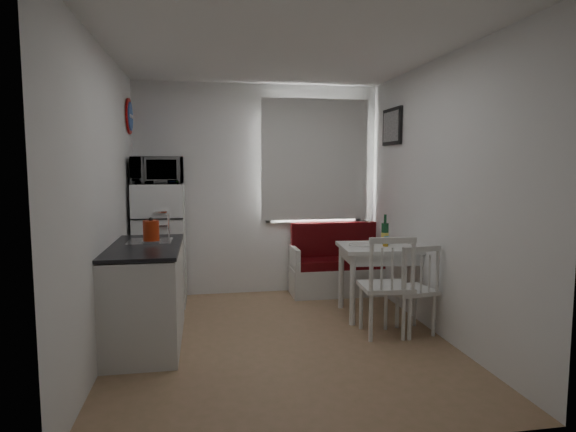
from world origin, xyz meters
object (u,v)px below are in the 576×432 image
at_px(kettle, 151,231).
at_px(chair_left, 389,275).
at_px(kitchen_counter, 146,294).
at_px(chair_right, 414,280).
at_px(fridge, 160,245).
at_px(bench, 339,270).
at_px(microwave, 158,170).
at_px(wine_bottle, 385,229).
at_px(dining_table, 388,253).

bearing_deg(kettle, chair_left, -8.82).
height_order(kitchen_counter, chair_right, kitchen_counter).
bearing_deg(chair_left, chair_right, 6.15).
bearing_deg(fridge, bench, 2.87).
height_order(microwave, wine_bottle, microwave).
relative_size(fridge, kettle, 6.11).
distance_m(chair_right, kettle, 2.47).
bearing_deg(fridge, chair_right, -31.52).
distance_m(fridge, wine_bottle, 2.55).
height_order(chair_right, kettle, kettle).
bearing_deg(fridge, wine_bottle, -16.75).
relative_size(bench, kettle, 5.38).
relative_size(bench, chair_right, 2.65).
height_order(bench, wine_bottle, wine_bottle).
bearing_deg(chair_left, microwave, 150.28).
relative_size(kitchen_counter, fridge, 0.94).
xyz_separation_m(chair_left, kettle, (-2.15, 0.33, 0.42)).
distance_m(bench, wine_bottle, 1.08).
distance_m(bench, chair_left, 1.64).
bearing_deg(dining_table, kitchen_counter, -165.42).
relative_size(fridge, wine_bottle, 4.36).
bearing_deg(wine_bottle, dining_table, -90.00).
relative_size(kitchen_counter, kettle, 5.76).
bearing_deg(kitchen_counter, microwave, 89.06).
bearing_deg(kettle, chair_right, -7.69).
relative_size(kitchen_counter, wine_bottle, 4.11).
bearing_deg(fridge, chair_left, -34.53).
relative_size(microwave, wine_bottle, 1.72).
bearing_deg(bench, microwave, -175.82).
xyz_separation_m(chair_left, wine_bottle, (0.25, 0.77, 0.32)).
distance_m(kitchen_counter, chair_left, 2.22).
height_order(bench, kettle, kettle).
height_order(dining_table, microwave, microwave).
relative_size(chair_right, microwave, 0.84).
distance_m(kitchen_counter, kettle, 0.57).
height_order(kitchen_counter, chair_left, kitchen_counter).
distance_m(bench, kettle, 2.59).
bearing_deg(kettle, wine_bottle, 10.28).
bearing_deg(microwave, bench, 4.18).
xyz_separation_m(bench, kettle, (-2.14, -1.27, 0.72)).
relative_size(kettle, wine_bottle, 0.71).
height_order(chair_left, microwave, microwave).
relative_size(bench, microwave, 2.23).
bearing_deg(chair_left, fridge, 149.38).
bearing_deg(kettle, dining_table, 7.95).
relative_size(kitchen_counter, microwave, 2.39).
relative_size(bench, dining_table, 1.15).
height_order(kitchen_counter, microwave, microwave).
bearing_deg(wine_bottle, kitchen_counter, -168.17).
bearing_deg(chair_left, kitchen_counter, 177.27).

